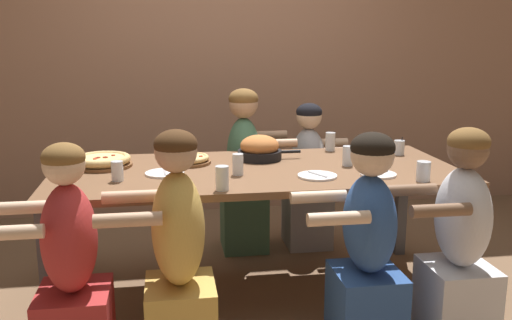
{
  "coord_description": "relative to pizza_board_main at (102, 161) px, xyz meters",
  "views": [
    {
      "loc": [
        -0.5,
        -3.2,
        1.55
      ],
      "look_at": [
        0.0,
        0.0,
        0.83
      ],
      "focal_mm": 40.0,
      "sensor_mm": 36.0,
      "label": 1
    }
  ],
  "objects": [
    {
      "name": "diner_near_midright",
      "position": [
        1.32,
        -0.92,
        -0.3
      ],
      "size": [
        0.51,
        0.4,
        1.1
      ],
      "rotation": [
        0.0,
        0.0,
        1.57
      ],
      "color": "#2D5193",
      "rests_on": "ground"
    },
    {
      "name": "diner_near_midleft",
      "position": [
        0.42,
        -0.92,
        -0.29
      ],
      "size": [
        0.51,
        0.4,
        1.14
      ],
      "rotation": [
        0.0,
        0.0,
        1.57
      ],
      "color": "gold",
      "rests_on": "ground"
    },
    {
      "name": "drinking_glass_b",
      "position": [
        1.44,
        -0.2,
        0.02
      ],
      "size": [
        0.06,
        0.06,
        0.12
      ],
      "color": "silver",
      "rests_on": "dining_table"
    },
    {
      "name": "ground_plane",
      "position": [
        0.89,
        -0.19,
        -0.81
      ],
      "size": [
        18.0,
        18.0,
        0.0
      ],
      "primitive_type": "plane",
      "color": "brown",
      "rests_on": "ground"
    },
    {
      "name": "pizza_board_second",
      "position": [
        0.5,
        0.0,
        -0.01
      ],
      "size": [
        0.28,
        0.28,
        0.05
      ],
      "color": "brown",
      "rests_on": "dining_table"
    },
    {
      "name": "drinking_glass_d",
      "position": [
        1.46,
        0.25,
        0.02
      ],
      "size": [
        0.07,
        0.07,
        0.12
      ],
      "color": "silver",
      "rests_on": "dining_table"
    },
    {
      "name": "diner_far_midright",
      "position": [
        1.39,
        0.55,
        -0.33
      ],
      "size": [
        0.51,
        0.4,
        1.06
      ],
      "rotation": [
        0.0,
        0.0,
        -1.57
      ],
      "color": "#99999E",
      "rests_on": "ground"
    },
    {
      "name": "diner_near_right",
      "position": [
        1.79,
        -0.92,
        -0.3
      ],
      "size": [
        0.51,
        0.4,
        1.11
      ],
      "rotation": [
        0.0,
        0.0,
        1.57
      ],
      "color": "silver",
      "rests_on": "ground"
    },
    {
      "name": "drinking_glass_a",
      "position": [
        0.11,
        -0.35,
        0.01
      ],
      "size": [
        0.06,
        0.06,
        0.11
      ],
      "color": "silver",
      "rests_on": "dining_table"
    },
    {
      "name": "empty_plate_a",
      "position": [
        0.36,
        -0.25,
        -0.03
      ],
      "size": [
        0.22,
        0.22,
        0.02
      ],
      "color": "white",
      "rests_on": "dining_table"
    },
    {
      "name": "pizza_board_main",
      "position": [
        0.0,
        0.0,
        0.0
      ],
      "size": [
        0.35,
        0.35,
        0.07
      ],
      "color": "brown",
      "rests_on": "dining_table"
    },
    {
      "name": "diner_far_center",
      "position": [
        0.92,
        0.55,
        -0.26
      ],
      "size": [
        0.51,
        0.4,
        1.17
      ],
      "rotation": [
        0.0,
        0.0,
        -1.57
      ],
      "color": "#477556",
      "rests_on": "ground"
    },
    {
      "name": "drinking_glass_e",
      "position": [
        0.77,
        -0.32,
        0.02
      ],
      "size": [
        0.06,
        0.06,
        0.12
      ],
      "color": "silver",
      "rests_on": "dining_table"
    },
    {
      "name": "empty_plate_b",
      "position": [
        1.53,
        -0.46,
        -0.03
      ],
      "size": [
        0.2,
        0.2,
        0.02
      ],
      "color": "white",
      "rests_on": "dining_table"
    },
    {
      "name": "diner_near_left",
      "position": [
        -0.06,
        -0.92,
        -0.31
      ],
      "size": [
        0.51,
        0.4,
        1.1
      ],
      "rotation": [
        0.0,
        0.0,
        1.57
      ],
      "color": "#B22D2D",
      "rests_on": "ground"
    },
    {
      "name": "dining_table",
      "position": [
        0.89,
        -0.19,
        -0.11
      ],
      "size": [
        2.34,
        1.03,
        0.78
      ],
      "color": "brown",
      "rests_on": "ground"
    },
    {
      "name": "cocktail_glass_blue",
      "position": [
        1.87,
        0.05,
        0.01
      ],
      "size": [
        0.07,
        0.07,
        0.12
      ],
      "color": "silver",
      "rests_on": "dining_table"
    },
    {
      "name": "empty_plate_c",
      "position": [
        1.19,
        -0.44,
        -0.03
      ],
      "size": [
        0.22,
        0.22,
        0.02
      ],
      "color": "white",
      "rests_on": "dining_table"
    },
    {
      "name": "skillet_bowl",
      "position": [
        0.95,
        0.05,
        0.03
      ],
      "size": [
        0.4,
        0.27,
        0.15
      ],
      "color": "black",
      "rests_on": "dining_table"
    },
    {
      "name": "drinking_glass_c",
      "position": [
        0.65,
        -0.63,
        0.02
      ],
      "size": [
        0.07,
        0.07,
        0.12
      ],
      "color": "silver",
      "rests_on": "dining_table"
    },
    {
      "name": "restaurant_back_panel",
      "position": [
        0.89,
        1.56,
        0.79
      ],
      "size": [
        10.0,
        0.06,
        3.2
      ],
      "primitive_type": "cube",
      "color": "#9E7056",
      "rests_on": "ground"
    },
    {
      "name": "drinking_glass_f",
      "position": [
        1.73,
        -0.61,
        0.01
      ],
      "size": [
        0.07,
        0.07,
        0.11
      ],
      "color": "silver",
      "rests_on": "dining_table"
    }
  ]
}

